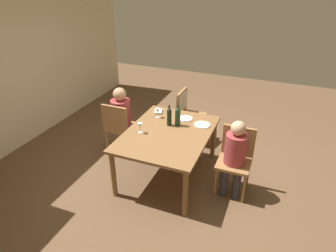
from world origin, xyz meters
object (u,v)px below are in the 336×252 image
wine_glass_centre (158,111)px  handbag (210,137)px  chair_far_right (119,125)px  dinner_plate_host (202,125)px  chair_near (236,155)px  person_woman_host (235,153)px  chair_right_end (186,109)px  person_man_bearded (122,115)px  dinner_plate_guest_left (185,118)px  wine_glass_near_left (140,126)px  wine_bottle_dark_red (178,116)px  wine_bottle_tall_green (169,116)px  dining_table (168,137)px

wine_glass_centre → handbag: size_ratio=0.53×
chair_far_right → handbag: (0.89, -1.31, -0.42)m
dinner_plate_host → chair_near: bearing=-117.7°
person_woman_host → chair_right_end: bearing=-47.3°
wine_glass_centre → handbag: bearing=-41.6°
person_man_bearded → dinner_plate_guest_left: 1.06m
dinner_plate_guest_left → wine_glass_near_left: bearing=144.9°
person_man_bearded → wine_bottle_dark_red: size_ratio=3.41×
chair_right_end → dinner_plate_guest_left: (-0.66, -0.22, 0.15)m
person_man_bearded → handbag: size_ratio=4.10×
chair_near → wine_bottle_tall_green: (0.12, 1.02, 0.35)m
chair_far_right → person_woman_host: person_woman_host is taller
dining_table → wine_glass_centre: bearing=40.4°
dinner_plate_host → person_man_bearded: bearing=90.6°
wine_bottle_dark_red → dinner_plate_host: 0.39m
chair_right_end → dinner_plate_host: (-0.76, -0.51, 0.15)m
chair_right_end → handbag: 0.68m
wine_bottle_dark_red → wine_bottle_tall_green: bearing=113.3°
chair_far_right → wine_bottle_dark_red: 1.07m
wine_bottle_tall_green → wine_bottle_dark_red: bearing=-66.7°
wine_bottle_tall_green → dinner_plate_guest_left: 0.35m
wine_bottle_dark_red → dinner_plate_host: bearing=-68.9°
chair_far_right → wine_glass_near_left: bearing=-34.3°
person_woman_host → handbag: 1.42m
chair_far_right → dinner_plate_guest_left: (0.23, -1.05, 0.21)m
chair_far_right → handbag: size_ratio=3.29×
chair_far_right → dinner_plate_host: size_ratio=3.82×
dining_table → wine_glass_near_left: wine_glass_near_left is taller
chair_near → person_man_bearded: size_ratio=0.80×
chair_far_right → dinner_plate_guest_left: 1.10m
dinner_plate_host → handbag: size_ratio=0.86×
person_woman_host → wine_glass_centre: person_woman_host is taller
person_man_bearded → wine_glass_centre: (0.01, -0.63, 0.19)m
wine_bottle_tall_green → wine_glass_centre: bearing=55.9°
dining_table → wine_bottle_dark_red: bearing=-11.1°
chair_near → handbag: 1.29m
chair_near → dinner_plate_guest_left: size_ratio=4.16×
person_man_bearded → chair_near: bearing=-8.4°
dining_table → wine_glass_centre: 0.54m
handbag → wine_bottle_dark_red: bearing=161.4°
wine_bottle_dark_red → wine_glass_centre: 0.40m
chair_right_end → wine_glass_near_left: size_ratio=6.17×
wine_bottle_dark_red → person_man_bearded: bearing=83.4°
person_man_bearded → dinner_plate_host: (0.02, -1.35, 0.09)m
wine_glass_centre → dinner_plate_host: 0.72m
chair_far_right → handbag: 1.64m
chair_far_right → wine_glass_near_left: chair_far_right is taller
chair_far_right → dinner_plate_guest_left: chair_far_right is taller
dining_table → wine_glass_near_left: bearing=112.9°
chair_near → wine_bottle_dark_red: size_ratio=2.73×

